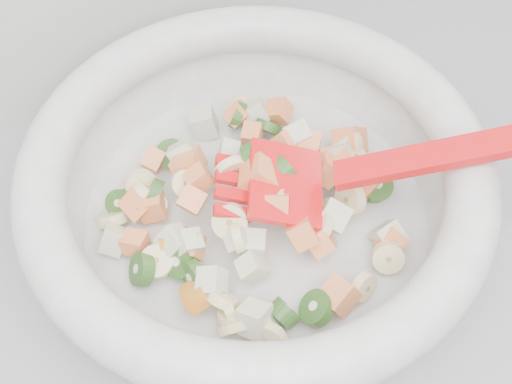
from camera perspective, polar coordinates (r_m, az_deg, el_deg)
counter at (r=0.99m, az=10.74°, el=-14.22°), size 2.00×0.60×0.90m
mixing_bowl at (r=0.50m, az=0.07°, el=0.56°), size 0.41×0.36×0.15m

